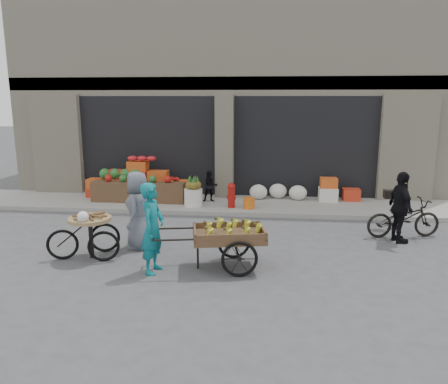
# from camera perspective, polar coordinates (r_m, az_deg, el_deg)

# --- Properties ---
(ground) EXTENTS (80.00, 80.00, 0.00)m
(ground) POSITION_cam_1_polar(r_m,az_deg,el_deg) (9.09, -3.29, -8.12)
(ground) COLOR #424244
(ground) RESTS_ON ground
(sidewalk) EXTENTS (18.00, 2.20, 0.12)m
(sidewalk) POSITION_cam_1_polar(r_m,az_deg,el_deg) (12.96, -0.35, -1.65)
(sidewalk) COLOR gray
(sidewalk) RESTS_ON ground
(building) EXTENTS (14.00, 6.45, 7.00)m
(building) POSITION_cam_1_polar(r_m,az_deg,el_deg) (16.51, 1.22, 12.89)
(building) COLOR beige
(building) RESTS_ON ground
(fruit_display) EXTENTS (3.10, 1.12, 1.24)m
(fruit_display) POSITION_cam_1_polar(r_m,az_deg,el_deg) (13.60, -10.67, 1.43)
(fruit_display) COLOR red
(fruit_display) RESTS_ON sidewalk
(pineapple_bin) EXTENTS (0.52, 0.52, 0.50)m
(pineapple_bin) POSITION_cam_1_polar(r_m,az_deg,el_deg) (12.52, -4.02, -0.72)
(pineapple_bin) COLOR silver
(pineapple_bin) RESTS_ON sidewalk
(fire_hydrant) EXTENTS (0.22, 0.22, 0.71)m
(fire_hydrant) POSITION_cam_1_polar(r_m,az_deg,el_deg) (12.30, 0.98, -0.29)
(fire_hydrant) COLOR #A5140F
(fire_hydrant) RESTS_ON sidewalk
(orange_bucket) EXTENTS (0.32, 0.32, 0.30)m
(orange_bucket) POSITION_cam_1_polar(r_m,az_deg,el_deg) (12.27, 3.28, -1.45)
(orange_bucket) COLOR orange
(orange_bucket) RESTS_ON sidewalk
(right_bay_goods) EXTENTS (3.35, 0.60, 0.70)m
(right_bay_goods) POSITION_cam_1_polar(r_m,az_deg,el_deg) (13.45, 11.08, 0.15)
(right_bay_goods) COLOR silver
(right_bay_goods) RESTS_ON sidewalk
(seated_person) EXTENTS (0.51, 0.43, 0.93)m
(seated_person) POSITION_cam_1_polar(r_m,az_deg,el_deg) (12.99, -1.83, 0.75)
(seated_person) COLOR black
(seated_person) RESTS_ON sidewalk
(banana_cart) EXTENTS (2.39, 1.32, 0.94)m
(banana_cart) POSITION_cam_1_polar(r_m,az_deg,el_deg) (8.18, 0.29, -5.33)
(banana_cart) COLOR brown
(banana_cart) RESTS_ON ground
(vendor_woman) EXTENTS (0.48, 0.66, 1.68)m
(vendor_woman) POSITION_cam_1_polar(r_m,az_deg,el_deg) (8.04, -9.32, -4.68)
(vendor_woman) COLOR #0F6C76
(vendor_woman) RESTS_ON ground
(tricycle_cart) EXTENTS (1.45, 1.06, 0.95)m
(tricycle_cart) POSITION_cam_1_polar(r_m,az_deg,el_deg) (9.13, -17.07, -4.83)
(tricycle_cart) COLOR #9E7F51
(tricycle_cart) RESTS_ON ground
(vendor_grey) EXTENTS (0.54, 0.82, 1.65)m
(vendor_grey) POSITION_cam_1_polar(r_m,az_deg,el_deg) (9.42, -11.17, -2.35)
(vendor_grey) COLOR slate
(vendor_grey) RESTS_ON ground
(bicycle) EXTENTS (1.80, 0.92, 0.90)m
(bicycle) POSITION_cam_1_polar(r_m,az_deg,el_deg) (10.86, 22.38, -3.17)
(bicycle) COLOR black
(bicycle) RESTS_ON ground
(cyclist) EXTENTS (0.56, 0.99, 1.59)m
(cyclist) POSITION_cam_1_polar(r_m,az_deg,el_deg) (10.35, 22.07, -1.89)
(cyclist) COLOR black
(cyclist) RESTS_ON ground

